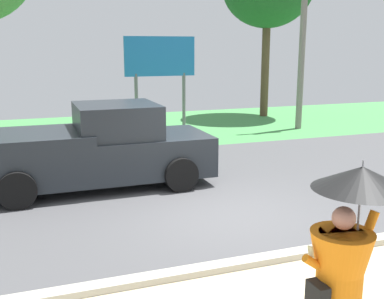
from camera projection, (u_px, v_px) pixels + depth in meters
ground_plane at (181, 177)px, 11.56m from camera, size 40.00×22.00×0.20m
monk_pedestrian at (343, 269)px, 4.41m from camera, size 1.03×0.92×2.13m
pickup_truck at (97, 149)px, 10.50m from camera, size 5.20×2.28×1.88m
utility_pole at (302, 44)px, 17.46m from camera, size 1.80×0.24×6.17m
roadside_billboard at (160, 63)px, 16.62m from camera, size 2.60×0.12×3.50m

